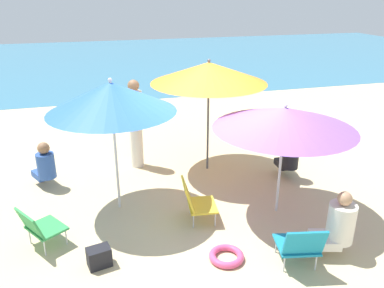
# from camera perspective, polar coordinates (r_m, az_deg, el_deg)

# --- Properties ---
(ground_plane) EXTENTS (40.00, 40.00, 0.00)m
(ground_plane) POSITION_cam_1_polar(r_m,az_deg,el_deg) (6.80, 2.77, -7.42)
(ground_plane) COLOR #CCB789
(sea_water) EXTENTS (40.00, 16.00, 0.01)m
(sea_water) POSITION_cam_1_polar(r_m,az_deg,el_deg) (20.46, -10.24, 12.10)
(sea_water) COLOR teal
(sea_water) RESTS_ON ground_plane
(umbrella_orange) EXTENTS (2.13, 2.13, 2.16)m
(umbrella_orange) POSITION_cam_1_polar(r_m,az_deg,el_deg) (7.14, 2.47, 10.39)
(umbrella_orange) COLOR #4C4C51
(umbrella_orange) RESTS_ON ground_plane
(umbrella_purple) EXTENTS (2.12, 2.12, 1.78)m
(umbrella_purple) POSITION_cam_1_polar(r_m,az_deg,el_deg) (5.84, 13.40, 3.70)
(umbrella_purple) COLOR silver
(umbrella_purple) RESTS_ON ground_plane
(umbrella_blue) EXTENTS (1.92, 1.92, 2.13)m
(umbrella_blue) POSITION_cam_1_polar(r_m,az_deg,el_deg) (5.83, -11.75, 6.74)
(umbrella_blue) COLOR silver
(umbrella_blue) RESTS_ON ground_plane
(beach_chair_a) EXTENTS (0.61, 0.67, 0.66)m
(beach_chair_a) POSITION_cam_1_polar(r_m,az_deg,el_deg) (5.19, 15.53, -13.98)
(beach_chair_a) COLOR teal
(beach_chair_a) RESTS_ON ground_plane
(beach_chair_b) EXTENTS (0.68, 0.69, 0.61)m
(beach_chair_b) POSITION_cam_1_polar(r_m,az_deg,el_deg) (5.74, -21.50, -11.13)
(beach_chair_b) COLOR #33934C
(beach_chair_b) RESTS_ON ground_plane
(beach_chair_c) EXTENTS (0.57, 0.58, 0.66)m
(beach_chair_c) POSITION_cam_1_polar(r_m,az_deg,el_deg) (5.93, 0.49, -8.24)
(beach_chair_c) COLOR gold
(beach_chair_c) RESTS_ON ground_plane
(person_a) EXTENTS (0.32, 0.55, 0.89)m
(person_a) POSITION_cam_1_polar(r_m,az_deg,el_deg) (7.41, 14.05, -1.71)
(person_a) COLOR black
(person_a) RESTS_ON ground_plane
(person_b) EXTENTS (0.57, 0.45, 0.93)m
(person_b) POSITION_cam_1_polar(r_m,az_deg,el_deg) (5.53, 20.53, -11.03)
(person_b) COLOR silver
(person_b) RESTS_ON ground_plane
(person_c) EXTENTS (0.46, 0.55, 0.87)m
(person_c) POSITION_cam_1_polar(r_m,az_deg,el_deg) (7.34, -20.74, -2.96)
(person_c) COLOR #2D519E
(person_c) RESTS_ON ground_plane
(person_d) EXTENTS (0.29, 0.29, 1.75)m
(person_d) POSITION_cam_1_polar(r_m,az_deg,el_deg) (7.60, -8.28, 3.03)
(person_d) COLOR silver
(person_d) RESTS_ON ground_plane
(swim_ring) EXTENTS (0.46, 0.46, 0.09)m
(swim_ring) POSITION_cam_1_polar(r_m,az_deg,el_deg) (5.34, 5.06, -16.05)
(swim_ring) COLOR #E54C7F
(swim_ring) RESTS_ON ground_plane
(beach_bag) EXTENTS (0.33, 0.26, 0.26)m
(beach_bag) POSITION_cam_1_polar(r_m,az_deg,el_deg) (5.30, -13.45, -15.80)
(beach_bag) COLOR black
(beach_bag) RESTS_ON ground_plane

